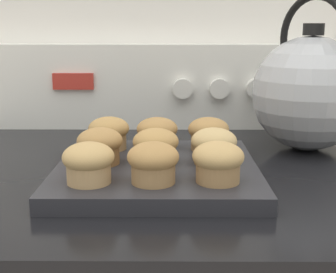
% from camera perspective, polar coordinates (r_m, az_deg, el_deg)
% --- Properties ---
extents(control_panel, '(0.76, 0.07, 0.18)m').
position_cam_1_polar(control_panel, '(1.00, -1.37, 6.13)').
color(control_panel, white).
rests_on(control_panel, stove_range).
extents(muffin_pan, '(0.28, 0.28, 0.02)m').
position_cam_1_polar(muffin_pan, '(0.67, -1.36, -4.23)').
color(muffin_pan, '#28282D').
rests_on(muffin_pan, stove_range).
extents(muffin_r0_c0, '(0.06, 0.06, 0.05)m').
position_cam_1_polar(muffin_r0_c0, '(0.59, -9.67, -3.12)').
color(muffin_r0_c0, tan).
rests_on(muffin_r0_c0, muffin_pan).
extents(muffin_r0_c1, '(0.06, 0.06, 0.05)m').
position_cam_1_polar(muffin_r0_c1, '(0.58, -1.82, -3.14)').
color(muffin_r0_c1, '#A37A4C').
rests_on(muffin_r0_c1, muffin_pan).
extents(muffin_r0_c2, '(0.06, 0.06, 0.05)m').
position_cam_1_polar(muffin_r0_c2, '(0.59, 6.12, -3.06)').
color(muffin_r0_c2, '#A37A4C').
rests_on(muffin_r0_c2, muffin_pan).
extents(muffin_r1_c0, '(0.06, 0.06, 0.05)m').
position_cam_1_polar(muffin_r1_c0, '(0.67, -8.31, -1.08)').
color(muffin_r1_c0, olive).
rests_on(muffin_r1_c0, muffin_pan).
extents(muffin_r1_c1, '(0.06, 0.06, 0.05)m').
position_cam_1_polar(muffin_r1_c1, '(0.66, -1.51, -1.19)').
color(muffin_r1_c1, '#A37A4C').
rests_on(muffin_r1_c1, muffin_pan).
extents(muffin_r1_c2, '(0.06, 0.06, 0.05)m').
position_cam_1_polar(muffin_r1_c2, '(0.67, 5.62, -1.12)').
color(muffin_r1_c2, olive).
rests_on(muffin_r1_c2, muffin_pan).
extents(muffin_r2_c0, '(0.06, 0.06, 0.05)m').
position_cam_1_polar(muffin_r2_c0, '(0.75, -7.22, 0.47)').
color(muffin_r2_c0, tan).
rests_on(muffin_r2_c0, muffin_pan).
extents(muffin_r2_c1, '(0.06, 0.06, 0.05)m').
position_cam_1_polar(muffin_r2_c1, '(0.74, -1.33, 0.40)').
color(muffin_r2_c1, tan).
rests_on(muffin_r2_c1, muffin_pan).
extents(muffin_r2_c2, '(0.06, 0.06, 0.05)m').
position_cam_1_polar(muffin_r2_c2, '(0.74, 4.96, 0.40)').
color(muffin_r2_c2, '#A37A4C').
rests_on(muffin_r2_c2, muffin_pan).
extents(tea_kettle, '(0.20, 0.23, 0.27)m').
position_cam_1_polar(tea_kettle, '(0.85, 16.77, 5.32)').
color(tea_kettle, '#ADAFB5').
rests_on(tea_kettle, stove_range).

